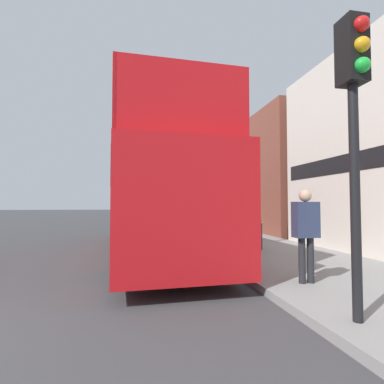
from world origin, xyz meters
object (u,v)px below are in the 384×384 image
parked_car_ahead_of_bus (153,218)px  litter_bin (255,234)px  pedestrian_nearest (306,226)px  traffic_signal (354,97)px  lamp_post_nearest (222,145)px  tour_bus (153,198)px  lamp_post_second (178,177)px

parked_car_ahead_of_bus → litter_bin: size_ratio=4.57×
pedestrian_nearest → litter_bin: size_ratio=1.86×
parked_car_ahead_of_bus → traffic_signal: bearing=-81.9°
lamp_post_nearest → traffic_signal: bearing=-90.5°
parked_car_ahead_of_bus → lamp_post_nearest: lamp_post_nearest is taller
pedestrian_nearest → lamp_post_nearest: (-0.35, 4.09, 2.32)m
tour_bus → lamp_post_second: bearing=72.5°
traffic_signal → pedestrian_nearest: bearing=77.2°
pedestrian_nearest → parked_car_ahead_of_bus: bearing=98.1°
tour_bus → lamp_post_nearest: (2.14, -0.96, 1.70)m
lamp_post_second → pedestrian_nearest: bearing=-87.6°
pedestrian_nearest → traffic_signal: bearing=-102.8°
lamp_post_nearest → tour_bus: bearing=156.0°
parked_car_ahead_of_bus → pedestrian_nearest: 13.94m
litter_bin → parked_car_ahead_of_bus: bearing=105.3°
traffic_signal → litter_bin: bearing=79.2°
parked_car_ahead_of_bus → traffic_signal: traffic_signal is taller
traffic_signal → litter_bin: size_ratio=4.14×
tour_bus → lamp_post_second: (1.97, 7.50, 1.42)m
tour_bus → litter_bin: 3.55m
pedestrian_nearest → lamp_post_second: size_ratio=0.39×
tour_bus → parked_car_ahead_of_bus: bearing=83.8°
pedestrian_nearest → lamp_post_nearest: 4.71m
lamp_post_nearest → litter_bin: bearing=-4.4°
parked_car_ahead_of_bus → lamp_post_nearest: size_ratio=0.86×
tour_bus → lamp_post_nearest: 2.90m
pedestrian_nearest → traffic_signal: size_ratio=0.45×
lamp_post_nearest → lamp_post_second: lamp_post_nearest is taller
tour_bus → parked_car_ahead_of_bus: tour_bus is taller
tour_bus → traffic_signal: 7.23m
pedestrian_nearest → lamp_post_nearest: bearing=94.9°
lamp_post_second → litter_bin: 9.00m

